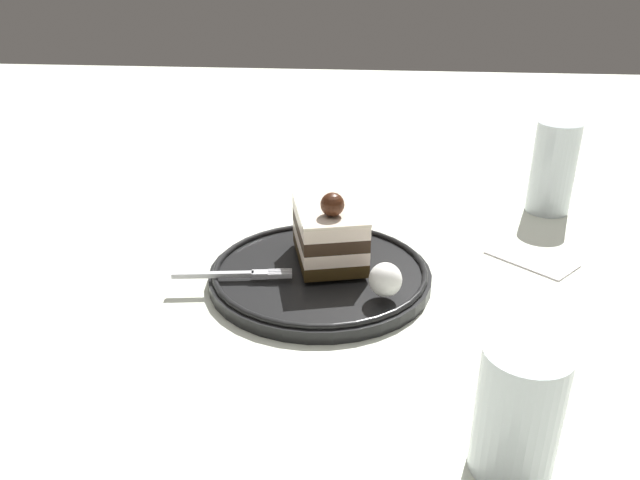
# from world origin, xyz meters

# --- Properties ---
(ground_plane) EXTENTS (2.40, 2.40, 0.00)m
(ground_plane) POSITION_xyz_m (0.00, 0.00, 0.00)
(ground_plane) COLOR silver
(dessert_plate) EXTENTS (0.23, 0.23, 0.02)m
(dessert_plate) POSITION_xyz_m (0.02, -0.02, 0.01)
(dessert_plate) COLOR black
(dessert_plate) RESTS_ON ground_plane
(cake_slice) EXTENTS (0.11, 0.09, 0.08)m
(cake_slice) POSITION_xyz_m (0.00, -0.01, 0.05)
(cake_slice) COLOR #33240E
(cake_slice) RESTS_ON dessert_plate
(whipped_cream_dollop) EXTENTS (0.03, 0.03, 0.03)m
(whipped_cream_dollop) POSITION_xyz_m (0.07, 0.05, 0.03)
(whipped_cream_dollop) COLOR white
(whipped_cream_dollop) RESTS_ON dessert_plate
(fork) EXTENTS (0.02, 0.12, 0.00)m
(fork) POSITION_xyz_m (0.05, -0.10, 0.02)
(fork) COLOR silver
(fork) RESTS_ON dessert_plate
(drink_glass_near) EXTENTS (0.06, 0.06, 0.09)m
(drink_glass_near) POSITION_xyz_m (0.26, 0.13, 0.04)
(drink_glass_near) COLOR silver
(drink_glass_near) RESTS_ON ground_plane
(drink_glass_far) EXTENTS (0.06, 0.06, 0.12)m
(drink_glass_far) POSITION_xyz_m (-0.20, 0.26, 0.05)
(drink_glass_far) COLOR silver
(drink_glass_far) RESTS_ON ground_plane
(folded_napkin) EXTENTS (0.10, 0.10, 0.00)m
(folded_napkin) POSITION_xyz_m (-0.05, 0.21, 0.00)
(folded_napkin) COLOR white
(folded_napkin) RESTS_ON ground_plane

